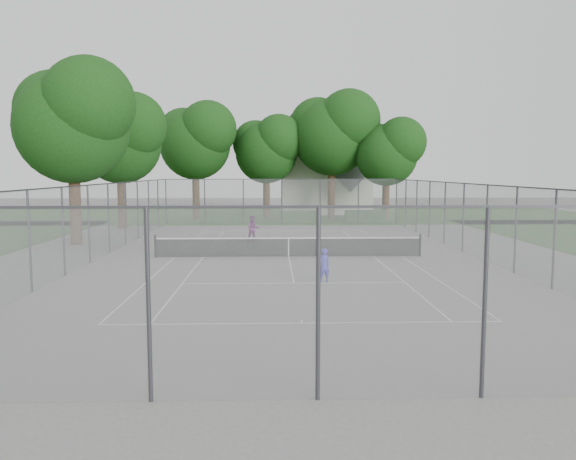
{
  "coord_description": "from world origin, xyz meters",
  "views": [
    {
      "loc": [
        -0.83,
        -26.77,
        4.12
      ],
      "look_at": [
        0.0,
        1.0,
        1.2
      ],
      "focal_mm": 35.0,
      "sensor_mm": 36.0,
      "label": 1
    }
  ],
  "objects_px": {
    "girl_player": "(324,265)",
    "tennis_net": "(289,246)",
    "house": "(325,170)",
    "woman_player": "(253,229)"
  },
  "relations": [
    {
      "from": "tennis_net",
      "to": "girl_player",
      "type": "distance_m",
      "value": 6.35
    },
    {
      "from": "house",
      "to": "woman_player",
      "type": "xyz_separation_m",
      "value": [
        -6.35,
        -23.0,
        -3.49
      ]
    },
    {
      "from": "girl_player",
      "to": "woman_player",
      "type": "bearing_deg",
      "value": -96.18
    },
    {
      "from": "girl_player",
      "to": "tennis_net",
      "type": "bearing_deg",
      "value": -100.14
    },
    {
      "from": "house",
      "to": "woman_player",
      "type": "bearing_deg",
      "value": -105.44
    },
    {
      "from": "girl_player",
      "to": "woman_player",
      "type": "distance_m",
      "value": 12.35
    },
    {
      "from": "girl_player",
      "to": "woman_player",
      "type": "height_order",
      "value": "woman_player"
    },
    {
      "from": "house",
      "to": "girl_player",
      "type": "bearing_deg",
      "value": -95.45
    },
    {
      "from": "woman_player",
      "to": "tennis_net",
      "type": "bearing_deg",
      "value": -81.04
    },
    {
      "from": "tennis_net",
      "to": "woman_player",
      "type": "bearing_deg",
      "value": 108.29
    }
  ]
}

